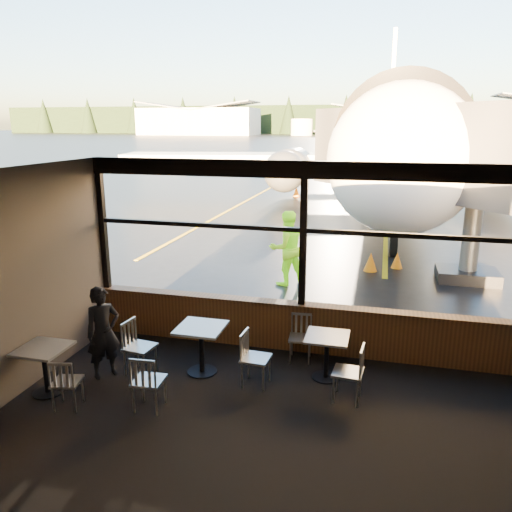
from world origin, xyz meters
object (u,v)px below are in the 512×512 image
at_px(chair_near_w, 256,359).
at_px(chair_mid_w, 140,348).
at_px(chair_near_e, 348,373).
at_px(cone_nose, 397,260).
at_px(chair_near_n, 300,339).
at_px(cone_extra, 371,262).
at_px(jet_bridge, 474,187).
at_px(cone_wing, 296,192).
at_px(cafe_table_left, 46,371).
at_px(airliner, 396,90).
at_px(chair_left_s, 67,382).
at_px(chair_mid_s, 149,381).
at_px(passenger, 103,333).
at_px(ground_crew, 286,248).
at_px(cafe_table_near, 326,357).
at_px(cafe_table_mid, 202,350).

relative_size(chair_near_w, chair_mid_w, 0.97).
distance_m(chair_near_e, cone_nose, 7.78).
xyz_separation_m(chair_near_w, cone_nose, (2.32, 7.62, -0.22)).
relative_size(chair_near_n, cone_extra, 1.56).
xyz_separation_m(jet_bridge, cone_wing, (-7.24, 14.82, -2.24)).
relative_size(cone_nose, cone_wing, 0.83).
relative_size(jet_bridge, chair_near_n, 13.75).
bearing_deg(chair_near_e, cafe_table_left, 106.20).
distance_m(airliner, jet_bridge, 15.42).
bearing_deg(chair_near_w, chair_mid_w, -83.27).
bearing_deg(chair_left_s, chair_near_e, 3.93).
height_order(jet_bridge, chair_near_w, jet_bridge).
distance_m(jet_bridge, cafe_table_left, 10.98).
bearing_deg(chair_mid_w, cone_wing, -170.12).
bearing_deg(cone_extra, chair_mid_s, -109.65).
relative_size(chair_mid_w, cone_extra, 1.75).
height_order(passenger, cone_nose, passenger).
bearing_deg(ground_crew, chair_mid_w, 38.80).
xyz_separation_m(cafe_table_near, ground_crew, (-1.62, 4.83, 0.60)).
distance_m(chair_near_w, chair_mid_s, 1.72).
relative_size(ground_crew, cone_nose, 4.18).
xyz_separation_m(cafe_table_near, chair_near_w, (-1.07, -0.50, 0.07)).
distance_m(cafe_table_near, chair_left_s, 4.05).
relative_size(airliner, chair_near_e, 41.72).
xyz_separation_m(chair_near_e, ground_crew, (-2.01, 5.44, 0.52)).
bearing_deg(airliner, chair_mid_w, -101.11).
relative_size(airliner, chair_mid_w, 40.55).
bearing_deg(chair_left_s, airliner, 65.60).
xyz_separation_m(cone_nose, cone_wing, (-5.47, 14.13, 0.05)).
relative_size(cafe_table_mid, chair_left_s, 1.03).
distance_m(chair_near_n, cone_wing, 21.05).
distance_m(airliner, cafe_table_near, 22.08).
relative_size(chair_near_n, passenger, 0.54).
height_order(chair_near_n, ground_crew, ground_crew).
bearing_deg(cafe_table_mid, cafe_table_left, -149.59).
relative_size(cafe_table_left, passenger, 0.50).
distance_m(jet_bridge, chair_left_s, 10.81).
bearing_deg(cone_nose, cafe_table_near, -99.94).
bearing_deg(cone_wing, ground_crew, -81.00).
xyz_separation_m(chair_left_s, cone_nose, (4.87, 8.96, -0.18)).
bearing_deg(chair_near_n, chair_near_e, 123.21).
xyz_separation_m(airliner, passenger, (-4.60, -22.19, -5.07)).
distance_m(cafe_table_left, chair_near_e, 4.67).
bearing_deg(airliner, passenger, -102.34).
bearing_deg(chair_mid_w, chair_near_w, 100.25).
relative_size(chair_mid_s, cone_extra, 1.67).
height_order(cafe_table_near, chair_near_w, chair_near_w).
relative_size(cafe_table_left, chair_near_n, 0.93).
bearing_deg(ground_crew, chair_left_s, 36.83).
xyz_separation_m(airliner, chair_near_n, (-1.53, -20.83, -5.43)).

